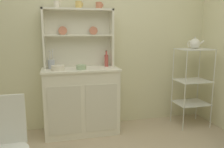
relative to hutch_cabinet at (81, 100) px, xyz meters
The scene contains 13 objects.
wall_back 0.89m from the hutch_cabinet, 42.99° to the left, with size 3.84×0.05×2.50m, color beige.
hutch_cabinet is the anchor object (origin of this frame).
hutch_shelf_unit 0.86m from the hutch_cabinet, 90.00° to the left, with size 0.90×0.18×0.75m.
bakers_rack 1.56m from the hutch_cabinet, ahead, with size 0.44×0.36×1.09m.
wire_chair 1.34m from the hutch_cabinet, 121.65° to the right, with size 0.36×0.36×0.85m.
cup_cream_0 1.24m from the hutch_cabinet, 154.91° to the left, with size 0.08×0.07×0.08m.
cup_gold_1 1.22m from the hutch_cabinet, 85.09° to the left, with size 0.09×0.08×0.09m.
cup_terracotta_2 1.24m from the hutch_cabinet, 24.42° to the left, with size 0.09×0.08×0.08m.
bowl_mixing_large 0.53m from the hutch_cabinet, 165.38° to the right, with size 0.16×0.16×0.06m, color silver.
bowl_floral_medium 0.45m from the hutch_cabinet, 90.00° to the right, with size 0.12×0.12×0.06m, color #9EB78E.
jam_bottle 0.62m from the hutch_cabinet, 13.63° to the left, with size 0.05×0.05×0.21m.
utensil_jar 0.60m from the hutch_cabinet, 167.65° to the left, with size 0.08×0.08×0.25m.
porcelain_teapot 1.70m from the hutch_cabinet, ahead, with size 0.23×0.14×0.16m.
Camera 1 is at (-0.58, -1.52, 1.33)m, focal length 36.87 mm.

